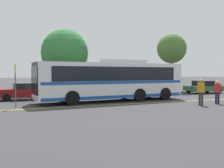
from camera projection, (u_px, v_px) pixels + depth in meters
The scene contains 13 objects.
ground_plane at pixel (111, 101), 20.27m from camera, with size 220.00×220.00×0.00m, color #38383A.
lane_strip_0 at pixel (124, 104), 18.31m from camera, with size 0.20×31.68×0.01m, color gold.
curb_strip at pixel (91, 95), 25.16m from camera, with size 39.68×0.36×0.15m, color #99999E.
transit_bus at pixel (112, 80), 20.27m from camera, with size 12.13×3.37×3.20m.
parked_car_1 at pixel (24, 91), 21.37m from camera, with size 4.32×1.98×1.37m.
parked_car_2 at pixel (100, 89), 24.10m from camera, with size 4.25×2.05×1.44m.
parked_car_3 at pixel (157, 88), 26.20m from camera, with size 4.09×1.99×1.39m.
parked_car_4 at pixel (204, 87), 28.23m from camera, with size 4.07×2.05×1.36m.
pedestrian_0 at pixel (217, 91), 18.52m from camera, with size 0.47×0.37×1.66m.
pedestrian_1 at pixel (201, 90), 17.69m from camera, with size 0.39×0.47×1.79m.
bus_stop_sign at pixel (15, 81), 16.46m from camera, with size 0.07×0.40×2.71m.
tree_0 at pixel (65, 53), 26.62m from camera, with size 4.77×4.77×6.63m.
tree_1 at pixel (172, 49), 30.79m from camera, with size 3.45×3.45×6.78m.
Camera 1 is at (-7.74, -18.65, 2.18)m, focal length 42.00 mm.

